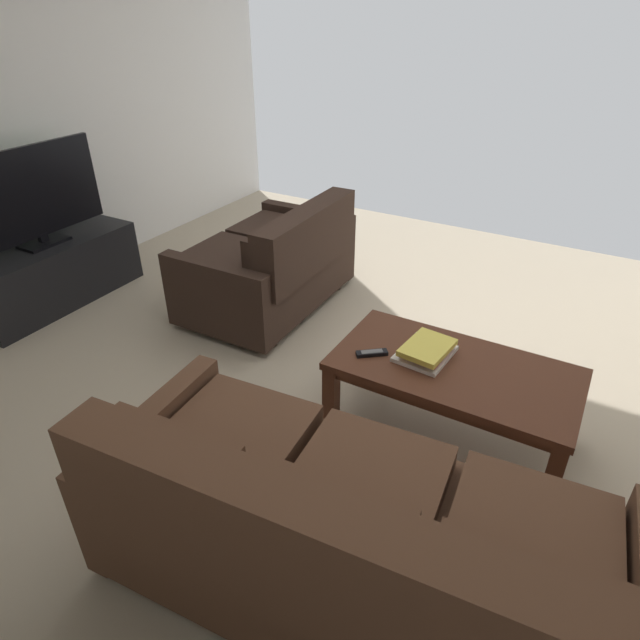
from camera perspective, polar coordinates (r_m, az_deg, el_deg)
ground_plane at (r=3.30m, az=7.09°, el=-6.35°), size 5.88×5.42×0.01m
wall_right at (r=4.64m, az=-29.39°, el=19.90°), size 0.12×5.42×2.77m
sofa_main at (r=2.02m, az=2.95°, el=-22.41°), size 1.98×1.01×0.84m
loveseat_near at (r=3.90m, az=-4.96°, el=5.99°), size 0.86×1.30×0.80m
coffee_table at (r=2.76m, az=14.04°, el=-5.90°), size 1.19×0.62×0.43m
tv_stand at (r=4.47m, az=-26.57°, el=4.50°), size 0.49×1.27×0.47m
flat_tv at (r=4.27m, az=-28.43°, el=11.57°), size 0.21×1.07×0.68m
book_stack at (r=2.74m, az=11.26°, el=-3.20°), size 0.26×0.32×0.08m
tv_remote at (r=2.72m, az=5.55°, el=-3.53°), size 0.15×0.13×0.02m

